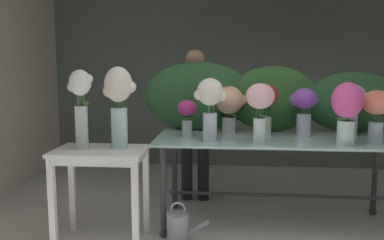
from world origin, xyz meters
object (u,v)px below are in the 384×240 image
display_table_glass (278,150)px  vase_coral_roses (376,108)px  vase_fuchsia_freesia (347,109)px  vase_lilac_peonies (352,103)px  vase_blush_hydrangea (260,104)px  vase_crimson_lilies (266,103)px  side_table_white (101,164)px  vase_cream_lisianthus_tall (119,100)px  vase_white_roses_tall (81,103)px  vase_violet_tulips (304,107)px  vase_peach_ranunculus (230,104)px  watering_can (179,227)px  florist (195,108)px  vase_magenta_stock (187,114)px  vase_ivory_carnations (210,102)px

display_table_glass → vase_coral_roses: vase_coral_roses is taller
vase_fuchsia_freesia → vase_lilac_peonies: size_ratio=1.08×
vase_blush_hydrangea → vase_crimson_lilies: bearing=77.4°
display_table_glass → vase_blush_hydrangea: (-0.19, -0.31, 0.44)m
side_table_white → vase_cream_lisianthus_tall: (0.15, 0.05, 0.51)m
vase_crimson_lilies → vase_white_roses_tall: size_ratio=0.74×
vase_violet_tulips → vase_coral_roses: (0.53, -0.27, 0.03)m
side_table_white → vase_crimson_lilies: 1.50m
vase_blush_hydrangea → side_table_white: bearing=-171.9°
vase_peach_ranunculus → watering_can: size_ratio=1.25×
vase_coral_roses → vase_cream_lisianthus_tall: bearing=-173.2°
vase_coral_roses → vase_crimson_lilies: (-0.87, 0.21, 0.01)m
vase_lilac_peonies → vase_white_roses_tall: 2.35m
florist → vase_fuchsia_freesia: size_ratio=3.21×
vase_violet_tulips → vase_white_roses_tall: size_ratio=0.68×
side_table_white → vase_cream_lisianthus_tall: vase_cream_lisianthus_tall is taller
vase_fuchsia_freesia → vase_magenta_stock: bearing=167.8°
side_table_white → vase_blush_hydrangea: 1.37m
vase_peach_ranunculus → vase_magenta_stock: size_ratio=1.36×
display_table_glass → vase_fuchsia_freesia: size_ratio=4.27×
florist → vase_magenta_stock: 0.67m
side_table_white → vase_lilac_peonies: 2.26m
display_table_glass → vase_violet_tulips: 0.44m
vase_crimson_lilies → display_table_glass: bearing=-8.1°
vase_ivory_carnations → vase_white_roses_tall: vase_white_roses_tall is taller
vase_lilac_peonies → vase_coral_roses: size_ratio=1.07×
vase_coral_roses → vase_ivory_carnations: 1.35m
display_table_glass → florist: size_ratio=1.33×
vase_magenta_stock → vase_white_roses_tall: 0.93m
vase_ivory_carnations → watering_can: vase_ivory_carnations is taller
vase_fuchsia_freesia → vase_white_roses_tall: (-2.10, -0.18, 0.04)m
vase_lilac_peonies → vase_coral_roses: (0.10, -0.34, -0.01)m
side_table_white → vase_violet_tulips: (1.68, 0.57, 0.41)m
display_table_glass → side_table_white: 1.54m
vase_white_roses_tall → vase_fuchsia_freesia: bearing=4.8°
display_table_glass → vase_blush_hydrangea: vase_blush_hydrangea is taller
florist → vase_lilac_peonies: florist is taller
display_table_glass → vase_violet_tulips: (0.23, 0.08, 0.37)m
vase_white_roses_tall → vase_cream_lisianthus_tall: bearing=9.5°
side_table_white → vase_blush_hydrangea: size_ratio=1.58×
vase_fuchsia_freesia → vase_cream_lisianthus_tall: (-1.80, -0.13, 0.06)m
side_table_white → vase_violet_tulips: 1.82m
display_table_glass → watering_can: bearing=-151.8°
vase_crimson_lilies → vase_cream_lisianthus_tall: (-1.20, -0.46, 0.06)m
side_table_white → vase_ivory_carnations: bearing=17.1°
vase_peach_ranunculus → vase_magenta_stock: (-0.38, -0.20, -0.07)m
vase_peach_ranunculus → vase_ivory_carnations: vase_ivory_carnations is taller
display_table_glass → vase_crimson_lilies: 0.43m
vase_magenta_stock → vase_cream_lisianthus_tall: (-0.51, -0.41, 0.15)m
display_table_glass → vase_white_roses_tall: bearing=-163.0°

